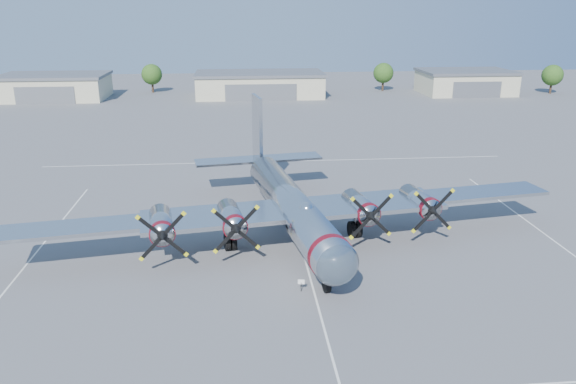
{
  "coord_description": "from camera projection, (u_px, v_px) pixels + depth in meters",
  "views": [
    {
      "loc": [
        -5.04,
        -46.09,
        19.31
      ],
      "look_at": [
        -0.68,
        2.45,
        3.2
      ],
      "focal_mm": 35.0,
      "sensor_mm": 36.0,
      "label": 1
    }
  ],
  "objects": [
    {
      "name": "tree_far_east",
      "position": [
        552.0,
        75.0,
        130.18
      ],
      "size": [
        4.8,
        4.8,
        6.64
      ],
      "color": "#382619",
      "rests_on": "ground"
    },
    {
      "name": "info_placard",
      "position": [
        301.0,
        283.0,
        39.84
      ],
      "size": [
        0.48,
        0.12,
        0.93
      ],
      "rotation": [
        0.0,
        0.0,
        -0.17
      ],
      "color": "black",
      "rests_on": "ground"
    },
    {
      "name": "ground",
      "position": [
        298.0,
        234.0,
        50.07
      ],
      "size": [
        260.0,
        260.0,
        0.0
      ],
      "primitive_type": "plane",
      "color": "#535356",
      "rests_on": "ground"
    },
    {
      "name": "tree_east",
      "position": [
        383.0,
        73.0,
        134.52
      ],
      "size": [
        4.8,
        4.8,
        6.64
      ],
      "color": "#382619",
      "rests_on": "ground"
    },
    {
      "name": "parking_lines",
      "position": [
        300.0,
        242.0,
        48.42
      ],
      "size": [
        60.0,
        50.08,
        0.01
      ],
      "color": "silver",
      "rests_on": "ground"
    },
    {
      "name": "hangar_center",
      "position": [
        260.0,
        84.0,
        126.73
      ],
      "size": [
        28.6,
        14.6,
        5.4
      ],
      "color": "#BDB896",
      "rests_on": "ground"
    },
    {
      "name": "main_bomber_b29",
      "position": [
        288.0,
        234.0,
        50.07
      ],
      "size": [
        51.26,
        38.99,
        10.35
      ],
      "primitive_type": null,
      "rotation": [
        0.0,
        0.0,
        0.16
      ],
      "color": "silver",
      "rests_on": "ground"
    },
    {
      "name": "hangar_east",
      "position": [
        465.0,
        82.0,
        130.81
      ],
      "size": [
        20.6,
        14.6,
        5.4
      ],
      "color": "#BDB896",
      "rests_on": "ground"
    },
    {
      "name": "tree_west",
      "position": [
        152.0,
        74.0,
        131.74
      ],
      "size": [
        4.8,
        4.8,
        6.64
      ],
      "color": "#382619",
      "rests_on": "ground"
    },
    {
      "name": "hangar_west",
      "position": [
        55.0,
        87.0,
        122.91
      ],
      "size": [
        22.6,
        14.6,
        5.4
      ],
      "color": "#BDB896",
      "rests_on": "ground"
    }
  ]
}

